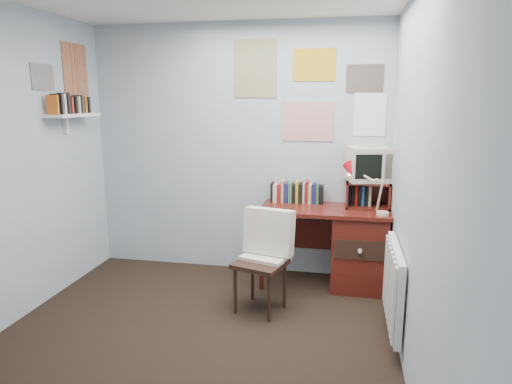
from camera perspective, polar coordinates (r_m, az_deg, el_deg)
ground at (r=3.43m, az=-9.25°, el=-19.67°), size 3.50×3.50×0.00m
back_wall at (r=4.64m, az=-2.28°, el=5.20°), size 3.00×0.02×2.50m
right_wall at (r=2.82m, az=19.75°, el=0.17°), size 0.02×3.50×2.50m
desk at (r=4.43m, az=11.98°, el=-6.57°), size 1.20×0.55×0.76m
desk_chair at (r=3.86m, az=0.53°, el=-8.96°), size 0.53×0.52×0.83m
desk_lamp at (r=4.14m, az=15.70°, el=-0.14°), size 0.34×0.32×0.40m
tv_riser at (r=4.42m, az=13.76°, el=-0.26°), size 0.40×0.30×0.25m
crt_tv at (r=4.39m, az=13.83°, el=3.61°), size 0.44×0.41×0.35m
book_row at (r=4.51m, az=5.69°, el=0.05°), size 0.60×0.14×0.22m
radiator at (r=3.58m, az=16.87°, el=-11.15°), size 0.09×0.80×0.60m
wall_shelf at (r=4.56m, az=-21.93°, el=8.91°), size 0.20×0.62×0.24m
posters_back at (r=4.49m, az=6.58°, el=12.58°), size 1.20×0.01×0.90m
posters_left at (r=4.61m, az=-23.31°, el=13.57°), size 0.01×0.70×0.60m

